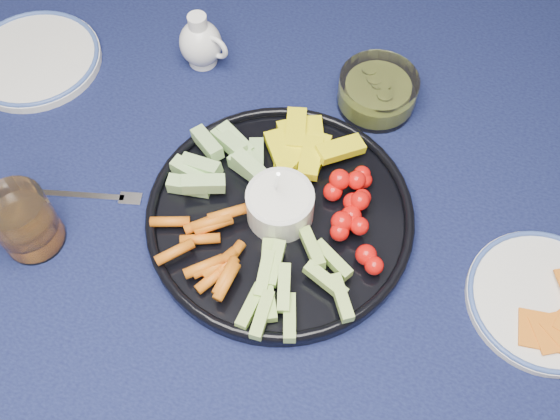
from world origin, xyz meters
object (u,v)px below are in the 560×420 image
(pickle_bowl, at_px, (377,93))
(juice_tumbler, at_px, (26,224))
(dining_table, at_px, (299,231))
(crudite_platter, at_px, (278,212))
(creamer_pitcher, at_px, (201,43))
(cheese_plate, at_px, (545,299))
(side_plate_extra, at_px, (34,59))

(pickle_bowl, relative_size, juice_tumbler, 1.25)
(dining_table, distance_m, crudite_platter, 0.12)
(creamer_pitcher, xyz_separation_m, juice_tumbler, (-0.09, -0.36, 0.00))
(crudite_platter, xyz_separation_m, juice_tumbler, (-0.29, -0.13, 0.02))
(crudite_platter, distance_m, cheese_plate, 0.35)
(cheese_plate, height_order, side_plate_extra, cheese_plate)
(crudite_platter, relative_size, pickle_bowl, 3.06)
(creamer_pitcher, bearing_deg, crudite_platter, -48.76)
(dining_table, xyz_separation_m, pickle_bowl, (0.05, 0.20, 0.11))
(dining_table, height_order, cheese_plate, cheese_plate)
(juice_tumbler, bearing_deg, crudite_platter, 24.20)
(pickle_bowl, bearing_deg, creamer_pitcher, -179.18)
(cheese_plate, height_order, juice_tumbler, juice_tumbler)
(crudite_platter, distance_m, creamer_pitcher, 0.31)
(dining_table, xyz_separation_m, side_plate_extra, (-0.47, 0.11, 0.10))
(dining_table, height_order, crudite_platter, crudite_platter)
(pickle_bowl, height_order, cheese_plate, pickle_bowl)
(crudite_platter, xyz_separation_m, cheese_plate, (0.35, -0.01, -0.01))
(juice_tumbler, bearing_deg, dining_table, 28.68)
(crudite_platter, bearing_deg, pickle_bowl, 72.96)
(crudite_platter, relative_size, cheese_plate, 1.85)
(crudite_platter, height_order, pickle_bowl, crudite_platter)
(crudite_platter, relative_size, creamer_pitcher, 3.90)
(cheese_plate, bearing_deg, pickle_bowl, 138.77)
(creamer_pitcher, bearing_deg, cheese_plate, -23.33)
(side_plate_extra, bearing_deg, dining_table, -12.67)
(dining_table, bearing_deg, creamer_pitcher, 138.90)
(creamer_pitcher, distance_m, side_plate_extra, 0.26)
(pickle_bowl, bearing_deg, dining_table, -105.26)
(pickle_bowl, xyz_separation_m, juice_tumbler, (-0.36, -0.37, 0.02))
(creamer_pitcher, xyz_separation_m, cheese_plate, (0.55, -0.24, -0.03))
(side_plate_extra, bearing_deg, juice_tumbler, -59.75)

